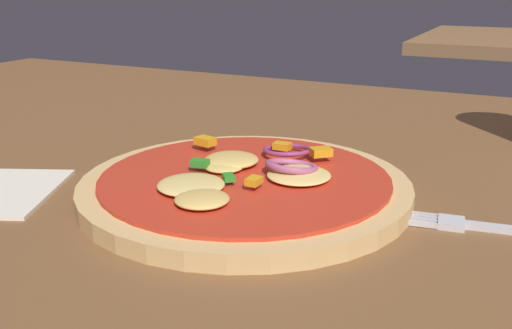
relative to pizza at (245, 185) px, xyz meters
The scene contains 2 objects.
dining_table 0.07m from the pizza, 149.30° to the left, with size 1.44×0.96×0.03m.
pizza is the anchor object (origin of this frame).
Camera 1 is at (0.26, -0.42, 0.20)m, focal length 40.76 mm.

